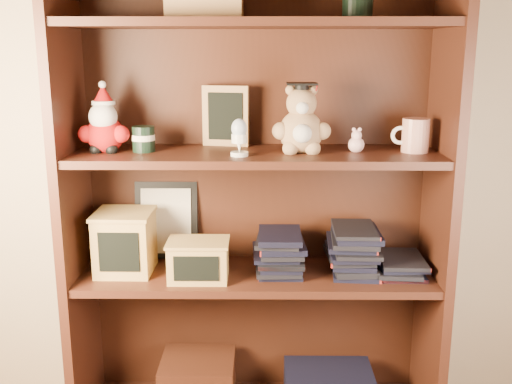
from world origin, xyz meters
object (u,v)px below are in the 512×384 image
treats_box (125,242)px  grad_teddy_bear (301,125)px  bookcase (255,201)px  teacher_mug (415,135)px

treats_box → grad_teddy_bear: bearing=-0.6°
bookcase → teacher_mug: 0.55m
grad_teddy_bear → teacher_mug: bearing=1.1°
teacher_mug → treats_box: size_ratio=0.59×
bookcase → grad_teddy_bear: bookcase is taller
bookcase → treats_box: 0.45m
teacher_mug → treats_box: 0.98m
grad_teddy_bear → treats_box: 0.68m
grad_teddy_bear → treats_box: (-0.57, 0.01, -0.38)m
grad_teddy_bear → teacher_mug: size_ratio=1.86×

